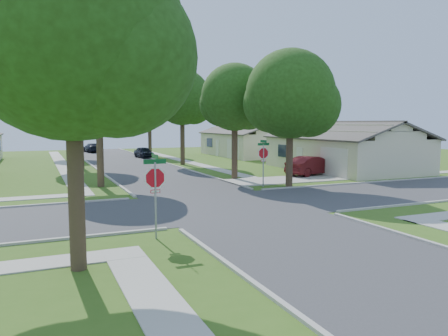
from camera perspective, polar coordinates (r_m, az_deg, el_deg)
ground at (r=21.56m, az=0.12°, el=-4.92°), size 100.00×100.00×0.00m
road_ns at (r=21.56m, az=0.12°, el=-4.90°), size 7.00×100.00×0.02m
sidewalk_ne at (r=47.86m, az=-5.68°, el=1.05°), size 1.20×40.00×0.04m
sidewalk_nw at (r=45.64m, az=-20.42°, el=0.47°), size 1.20×40.00×0.04m
driveway at (r=31.42m, az=8.15°, el=-1.51°), size 8.80×3.60×0.05m
stop_sign_sw at (r=15.32m, az=-8.98°, el=-1.74°), size 1.05×0.80×2.98m
stop_sign_ne at (r=27.55m, az=5.16°, el=1.68°), size 1.05×0.80×2.98m
tree_e_near at (r=31.38m, az=1.49°, el=8.82°), size 4.97×4.80×8.28m
tree_e_mid at (r=42.58m, az=-5.42°, el=8.85°), size 5.59×5.40×9.21m
tree_e_far at (r=55.06m, az=-9.67°, el=7.83°), size 5.17×5.00×8.72m
tree_w_near at (r=28.74m, az=-16.00°, el=9.80°), size 5.38×5.20×8.97m
tree_w_mid at (r=40.67m, az=-18.27°, el=9.05°), size 5.80×5.60×9.56m
tree_w_far at (r=53.57m, az=-19.55°, el=7.13°), size 4.76×4.60×8.04m
tree_sw_corner at (r=12.65m, az=-19.09°, el=15.67°), size 6.21×6.00×9.55m
tree_ne_corner at (r=27.94m, az=8.75°, el=9.01°), size 5.80×5.60×8.66m
house_ne_near at (r=39.12m, az=15.31°, el=1.98°), size 8.42×13.60×4.23m
house_ne_far at (r=54.30m, az=3.32°, el=3.22°), size 8.42×13.60×4.23m
car_driveway at (r=34.46m, az=11.41°, el=0.30°), size 4.81×2.71×1.50m
car_curb_east at (r=51.75m, az=-10.41°, el=2.03°), size 1.90×3.89×1.28m
car_curb_west at (r=63.13m, az=-16.87°, el=2.55°), size 2.23×4.49×1.25m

